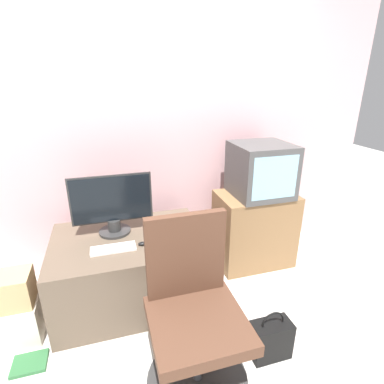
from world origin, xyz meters
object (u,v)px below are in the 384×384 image
at_px(main_monitor, 112,205).
at_px(keyboard, 113,249).
at_px(book, 30,363).
at_px(office_chair, 194,319).
at_px(crt_tv, 261,170).
at_px(handbag, 271,339).
at_px(mouse, 143,244).
at_px(cardboard_box_lower, 20,321).

relative_size(main_monitor, keyboard, 1.94).
bearing_deg(keyboard, book, -151.52).
bearing_deg(office_chair, keyboard, 121.86).
height_order(crt_tv, handbag, crt_tv).
bearing_deg(main_monitor, office_chair, -67.39).
xyz_separation_m(mouse, cardboard_box_lower, (-0.85, -0.06, -0.42)).
xyz_separation_m(keyboard, handbag, (0.89, -0.66, -0.42)).
relative_size(keyboard, crt_tv, 0.64).
xyz_separation_m(crt_tv, handbag, (-0.40, -0.99, -0.79)).
bearing_deg(crt_tv, book, -161.12).
relative_size(mouse, crt_tv, 0.14).
bearing_deg(book, mouse, 21.75).
xyz_separation_m(main_monitor, book, (-0.59, -0.56, -0.76)).
bearing_deg(mouse, cardboard_box_lower, -176.16).
bearing_deg(mouse, book, -158.25).
distance_m(main_monitor, crt_tv, 1.28).
bearing_deg(main_monitor, keyboard, -95.56).
bearing_deg(cardboard_box_lower, mouse, 3.84).
distance_m(mouse, cardboard_box_lower, 0.95).
bearing_deg(crt_tv, handbag, -112.09).
relative_size(keyboard, handbag, 0.90).
bearing_deg(main_monitor, handbag, -46.63).
xyz_separation_m(mouse, crt_tv, (1.09, 0.33, 0.36)).
bearing_deg(office_chair, cardboard_box_lower, 150.98).
bearing_deg(keyboard, crt_tv, 14.26).
height_order(mouse, handbag, mouse).
bearing_deg(handbag, book, 166.30).
distance_m(mouse, office_chair, 0.68).
relative_size(keyboard, book, 1.53).
distance_m(main_monitor, mouse, 0.38).
xyz_separation_m(main_monitor, handbag, (0.87, -0.92, -0.64)).
bearing_deg(crt_tv, main_monitor, -176.63).
height_order(main_monitor, keyboard, main_monitor).
bearing_deg(main_monitor, mouse, -54.68).
bearing_deg(crt_tv, mouse, -163.22).
relative_size(crt_tv, handbag, 1.40).
bearing_deg(handbag, cardboard_box_lower, 158.51).
bearing_deg(main_monitor, cardboard_box_lower, -155.21).
height_order(main_monitor, cardboard_box_lower, main_monitor).
xyz_separation_m(keyboard, crt_tv, (1.30, 0.33, 0.37)).
bearing_deg(office_chair, mouse, 106.70).
bearing_deg(mouse, keyboard, -179.95).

